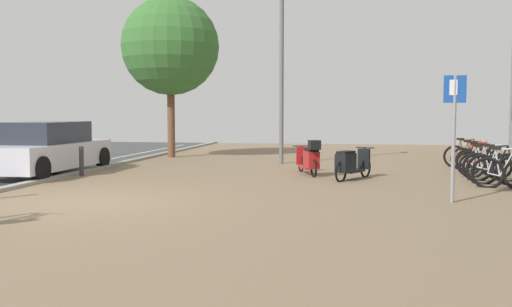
{
  "coord_description": "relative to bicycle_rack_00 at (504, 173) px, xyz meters",
  "views": [
    {
      "loc": [
        4.92,
        -9.44,
        1.67
      ],
      "look_at": [
        3.22,
        0.45,
        0.93
      ],
      "focal_mm": 38.79,
      "sensor_mm": 36.0,
      "label": 1
    }
  ],
  "objects": [
    {
      "name": "bicycle_rack_04",
      "position": [
        0.12,
        2.76,
        -0.02
      ],
      "size": [
        1.27,
        0.48,
        0.93
      ],
      "color": "black",
      "rests_on": "ground"
    },
    {
      "name": "bicycle_rack_00",
      "position": [
        0.0,
        0.0,
        0.0
      ],
      "size": [
        1.32,
        0.58,
        0.99
      ],
      "color": "black",
      "rests_on": "ground"
    },
    {
      "name": "bicycle_rack_05",
      "position": [
        0.23,
        3.45,
        -0.02
      ],
      "size": [
        1.22,
        0.52,
        0.94
      ],
      "color": "black",
      "rests_on": "ground"
    },
    {
      "name": "scooter_mid",
      "position": [
        -4.39,
        1.89,
        0.09
      ],
      "size": [
        0.87,
        1.75,
        0.98
      ],
      "color": "black",
      "rests_on": "ground"
    },
    {
      "name": "parking_sign",
      "position": [
        -1.45,
        -2.14,
        1.11
      ],
      "size": [
        0.4,
        0.07,
        2.35
      ],
      "color": "gray",
      "rests_on": "ground"
    },
    {
      "name": "bicycle_rack_06",
      "position": [
        0.22,
        4.14,
        -0.02
      ],
      "size": [
        1.26,
        0.48,
        0.93
      ],
      "color": "black",
      "rests_on": "ground"
    },
    {
      "name": "bicycle_rack_01",
      "position": [
        0.04,
        0.69,
        0.01
      ],
      "size": [
        1.35,
        0.52,
        1.01
      ],
      "color": "black",
      "rests_on": "ground"
    },
    {
      "name": "bicycle_rack_03",
      "position": [
        0.08,
        2.07,
        -0.02
      ],
      "size": [
        1.27,
        0.47,
        0.92
      ],
      "color": "black",
      "rests_on": "ground"
    },
    {
      "name": "parked_car_near",
      "position": [
        -11.5,
        1.08,
        0.32
      ],
      "size": [
        1.84,
        4.41,
        1.41
      ],
      "color": "silver",
      "rests_on": "ground"
    },
    {
      "name": "ground",
      "position": [
        -6.81,
        -3.35,
        -0.37
      ],
      "size": [
        21.0,
        40.0,
        0.13
      ],
      "color": "#2F3232"
    },
    {
      "name": "bicycle_rack_02",
      "position": [
        0.08,
        1.38,
        0.0
      ],
      "size": [
        1.4,
        0.48,
        0.99
      ],
      "color": "black",
      "rests_on": "ground"
    },
    {
      "name": "bollard_far",
      "position": [
        -10.29,
        0.68,
        0.04
      ],
      "size": [
        0.12,
        0.12,
        0.78
      ],
      "color": "#38383D",
      "rests_on": "ground"
    },
    {
      "name": "scooter_near",
      "position": [
        -3.32,
        1.04,
        0.05
      ],
      "size": [
        0.98,
        1.6,
        0.8
      ],
      "color": "black",
      "rests_on": "ground"
    },
    {
      "name": "bicycle_rack_07",
      "position": [
        0.16,
        4.83,
        -0.01
      ],
      "size": [
        1.32,
        0.47,
        0.96
      ],
      "color": "black",
      "rests_on": "ground"
    },
    {
      "name": "street_tree",
      "position": [
        -9.92,
        6.98,
        3.75
      ],
      "size": [
        3.6,
        3.6,
        5.91
      ],
      "color": "brown",
      "rests_on": "ground"
    },
    {
      "name": "lamp_post",
      "position": [
        -5.55,
        5.08,
        3.13
      ],
      "size": [
        0.2,
        0.52,
        6.3
      ],
      "color": "slate",
      "rests_on": "ground"
    }
  ]
}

